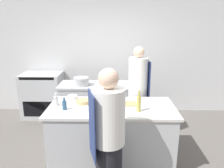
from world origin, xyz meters
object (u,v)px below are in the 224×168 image
bottle_vinegar (139,103)px  stockpot (81,81)px  bottle_wine (64,105)px  oven_range (43,95)px  bowl_mixing_large (83,102)px  chef_at_stove (138,95)px  bowl_prep_small (72,97)px  bottle_olive_oil (56,100)px  bowl_ceramic_blue (104,100)px  chef_at_prep_near (108,138)px  cup (95,108)px

bottle_vinegar → stockpot: bottle_vinegar is taller
bottle_vinegar → bottle_wine: bearing=177.7°
oven_range → bottle_vinegar: (2.02, -1.93, 0.53)m
bowl_mixing_large → stockpot: (-0.18, 0.99, 0.06)m
chef_at_stove → bowl_prep_small: bearing=-76.1°
bottle_olive_oil → bowl_mixing_large: size_ratio=0.91×
bowl_ceramic_blue → chef_at_prep_near: bearing=-83.7°
bottle_wine → chef_at_stove: bearing=36.4°
bottle_wine → bowl_ceramic_blue: bottle_wine is taller
bowl_ceramic_blue → chef_at_stove: bearing=43.9°
chef_at_stove → bottle_olive_oil: size_ratio=8.78×
oven_range → bottle_olive_oil: (0.80, -1.72, 0.49)m
bowl_mixing_large → cup: 0.39m
chef_at_stove → bowl_mixing_large: (-0.90, -0.57, 0.07)m
chef_at_prep_near → bowl_mixing_large: 0.99m
bowl_prep_small → cup: cup is taller
bottle_vinegar → bowl_ceramic_blue: size_ratio=1.28×
chef_at_stove → bowl_mixing_large: size_ratio=8.03×
chef_at_prep_near → bottle_wine: size_ratio=9.19×
stockpot → bowl_mixing_large: bearing=-79.6°
bottle_wine → cup: (0.45, -0.05, -0.02)m
oven_range → chef_at_prep_near: (1.61, -2.51, 0.32)m
chef_at_stove → cup: 1.13m
bottle_olive_oil → cup: bottle_olive_oil is taller
stockpot → bottle_vinegar: bearing=-52.1°
bottle_vinegar → bottle_olive_oil: bearing=170.4°
bottle_wine → cup: bearing=-6.9°
cup → chef_at_stove: bearing=52.4°
bottle_wine → bowl_mixing_large: size_ratio=0.83×
bowl_ceramic_blue → oven_range: bearing=133.2°
bottle_olive_oil → bottle_vinegar: bearing=-9.6°
bottle_vinegar → bowl_mixing_large: (-0.83, 0.31, -0.09)m
oven_range → bottle_vinegar: 2.84m
chef_at_prep_near → bowl_mixing_large: chef_at_prep_near is taller
chef_at_stove → bowl_prep_small: size_ratio=10.69×
bowl_ceramic_blue → cup: 0.35m
bowl_mixing_large → chef_at_prep_near: bearing=-64.8°
bottle_vinegar → bottle_wine: bottle_vinegar is taller
bottle_olive_oil → cup: (0.61, -0.22, -0.03)m
bottle_vinegar → bowl_ceramic_blue: bearing=147.8°
chef_at_prep_near → bowl_ceramic_blue: bearing=-9.8°
bottle_olive_oil → chef_at_stove: bearing=27.4°
bottle_olive_oil → bowl_ceramic_blue: (0.71, 0.11, -0.04)m
bottle_wine → bowl_mixing_large: bearing=48.6°
bowl_mixing_large → bowl_ceramic_blue: bearing=2.5°
oven_range → bowl_ceramic_blue: size_ratio=4.26×
bowl_mixing_large → stockpot: size_ratio=0.72×
cup → stockpot: 1.37m
stockpot → bottle_olive_oil: bearing=-101.0°
bowl_mixing_large → bowl_prep_small: size_ratio=1.33×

